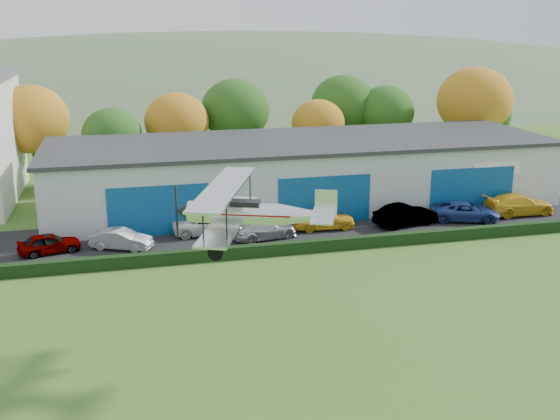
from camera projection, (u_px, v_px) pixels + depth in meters
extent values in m
plane|color=#446B21|center=(370.00, 386.00, 26.76)|extent=(300.00, 300.00, 0.00)
cube|color=black|center=(302.00, 229.00, 47.03)|extent=(48.00, 9.00, 0.05)
cube|color=black|center=(322.00, 245.00, 42.45)|extent=(46.00, 0.60, 0.80)
cube|color=#B2B7BC|center=(302.00, 173.00, 53.34)|extent=(40.00, 12.00, 5.00)
cube|color=#2D3033|center=(303.00, 141.00, 52.61)|extent=(40.60, 12.60, 0.30)
cube|color=navy|center=(159.00, 211.00, 45.13)|extent=(7.00, 0.12, 3.60)
cube|color=navy|center=(325.00, 200.00, 47.89)|extent=(7.00, 0.12, 3.60)
cube|color=navy|center=(472.00, 191.00, 50.65)|extent=(7.00, 0.12, 3.60)
cylinder|color=#3D2614|center=(36.00, 168.00, 59.73)|extent=(0.36, 0.36, 3.15)
ellipsoid|color=#967012|center=(31.00, 119.00, 58.50)|extent=(6.84, 6.84, 6.16)
cylinder|color=#3D2614|center=(115.00, 172.00, 59.57)|extent=(0.36, 0.36, 2.45)
ellipsoid|color=#1E4C14|center=(112.00, 134.00, 58.61)|extent=(5.32, 5.32, 4.79)
cylinder|color=#3D2614|center=(179.00, 163.00, 62.77)|extent=(0.36, 0.36, 2.80)
ellipsoid|color=#967012|center=(177.00, 122.00, 61.68)|extent=(6.08, 6.08, 5.47)
cylinder|color=#3D2614|center=(236.00, 154.00, 65.97)|extent=(0.36, 0.36, 3.15)
ellipsoid|color=#1E4C14|center=(235.00, 110.00, 64.74)|extent=(6.84, 6.84, 6.16)
cylinder|color=#3D2614|center=(318.00, 157.00, 66.04)|extent=(0.36, 0.36, 2.45)
ellipsoid|color=#967012|center=(318.00, 123.00, 65.09)|extent=(5.32, 5.32, 4.79)
cylinder|color=#3D2614|center=(384.00, 149.00, 69.70)|extent=(0.36, 0.36, 2.80)
ellipsoid|color=#1E4C14|center=(385.00, 112.00, 68.61)|extent=(6.08, 6.08, 5.47)
cylinder|color=#3D2614|center=(471.00, 149.00, 67.72)|extent=(0.36, 0.36, 3.50)
ellipsoid|color=#967012|center=(474.00, 101.00, 66.35)|extent=(7.60, 7.60, 6.84)
cylinder|color=#3D2614|center=(484.00, 145.00, 72.52)|extent=(0.36, 0.36, 2.45)
ellipsoid|color=#1E4C14|center=(487.00, 114.00, 71.56)|extent=(5.32, 5.32, 4.79)
cylinder|color=#3D2614|center=(342.00, 145.00, 70.60)|extent=(0.36, 0.36, 3.15)
ellipsoid|color=#1E4C14|center=(343.00, 104.00, 69.37)|extent=(6.84, 6.84, 6.16)
ellipsoid|color=#4C6642|center=(239.00, 144.00, 166.25)|extent=(320.00, 196.00, 56.00)
ellipsoid|color=#4C6642|center=(487.00, 114.00, 180.85)|extent=(240.00, 126.00, 36.00)
imported|color=gray|center=(49.00, 243.00, 41.90)|extent=(4.14, 2.43, 1.32)
imported|color=silver|center=(121.00, 239.00, 42.65)|extent=(4.24, 2.96, 1.33)
imported|color=silver|center=(208.00, 224.00, 45.86)|extent=(5.03, 2.49, 1.37)
imported|color=silver|center=(264.00, 229.00, 44.77)|extent=(4.88, 2.74, 1.34)
imported|color=gold|center=(323.00, 219.00, 46.81)|extent=(4.55, 2.04, 1.52)
imported|color=gray|center=(406.00, 215.00, 47.63)|extent=(5.04, 2.59, 1.58)
imported|color=navy|center=(465.00, 211.00, 48.82)|extent=(5.59, 3.83, 1.42)
imported|color=gold|center=(519.00, 204.00, 50.35)|extent=(5.56, 2.31, 1.61)
cylinder|color=silver|center=(234.00, 213.00, 27.89)|extent=(4.02, 2.29, 0.93)
cone|color=silver|center=(306.00, 216.00, 27.52)|extent=(2.47, 1.69, 0.93)
cone|color=black|center=(183.00, 211.00, 28.15)|extent=(0.82, 1.06, 0.93)
cube|color=#860606|center=(241.00, 212.00, 27.84)|extent=(4.41, 2.45, 0.06)
cube|color=black|center=(245.00, 204.00, 27.71)|extent=(1.39, 1.03, 0.26)
cube|color=silver|center=(229.00, 220.00, 28.00)|extent=(3.89, 7.44, 0.10)
cube|color=silver|center=(224.00, 188.00, 27.64)|extent=(4.13, 7.87, 0.10)
cylinder|color=black|center=(203.00, 222.00, 25.29)|extent=(0.08, 0.08, 1.35)
cylinder|color=black|center=(227.00, 223.00, 25.17)|extent=(0.08, 0.08, 1.35)
cylinder|color=black|center=(230.00, 188.00, 30.43)|extent=(0.08, 0.08, 1.35)
cylinder|color=black|center=(250.00, 189.00, 30.32)|extent=(0.08, 0.08, 1.35)
cylinder|color=black|center=(222.00, 199.00, 27.39)|extent=(0.14, 0.23, 0.77)
cylinder|color=black|center=(225.00, 194.00, 28.08)|extent=(0.14, 0.23, 0.77)
cylinder|color=black|center=(218.00, 235.00, 27.78)|extent=(0.33, 0.70, 1.27)
cylinder|color=black|center=(222.00, 229.00, 28.63)|extent=(0.33, 0.70, 1.27)
cylinder|color=black|center=(220.00, 246.00, 28.38)|extent=(0.77, 1.87, 0.07)
cylinder|color=black|center=(216.00, 253.00, 27.49)|extent=(0.67, 0.37, 0.66)
cylinder|color=black|center=(225.00, 239.00, 29.27)|extent=(0.67, 0.37, 0.66)
cylinder|color=black|center=(323.00, 222.00, 27.50)|extent=(0.38, 0.19, 0.44)
cube|color=silver|center=(323.00, 215.00, 27.41)|extent=(1.84, 2.85, 0.06)
cube|color=silver|center=(326.00, 203.00, 27.26)|extent=(0.89, 0.39, 1.14)
cube|color=black|center=(177.00, 211.00, 28.19)|extent=(0.10, 0.14, 2.28)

